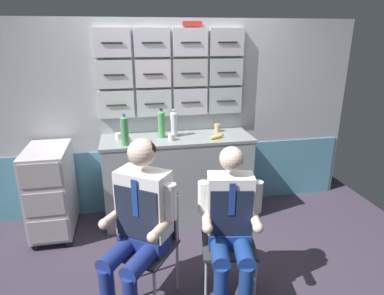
% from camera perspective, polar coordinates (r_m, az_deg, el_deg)
% --- Properties ---
extents(ground, '(4.80, 4.80, 0.04)m').
position_cam_1_polar(ground, '(3.10, 1.01, -21.73)').
color(ground, '#393140').
extents(galley_bulkhead, '(4.20, 0.14, 2.15)m').
position_cam_1_polar(galley_bulkhead, '(3.81, -3.22, 5.16)').
color(galley_bulkhead, '#B1B4BA').
rests_on(galley_bulkhead, ground).
extents(galley_counter, '(1.61, 0.53, 0.94)m').
position_cam_1_polar(galley_counter, '(3.75, -2.50, -5.16)').
color(galley_counter, '#959C9D').
rests_on(galley_counter, ground).
extents(service_trolley, '(0.40, 0.65, 0.93)m').
position_cam_1_polar(service_trolley, '(3.70, -22.81, -6.63)').
color(service_trolley, black).
rests_on(service_trolley, ground).
extents(folding_chair_left, '(0.56, 0.56, 0.86)m').
position_cam_1_polar(folding_chair_left, '(2.69, -6.96, -14.12)').
color(folding_chair_left, '#A8AAAF').
rests_on(folding_chair_left, ground).
extents(crew_member_left, '(0.63, 0.70, 1.32)m').
position_cam_1_polar(crew_member_left, '(2.47, -9.04, -12.05)').
color(crew_member_left, black).
rests_on(crew_member_left, ground).
extents(folding_chair_right, '(0.47, 0.47, 0.86)m').
position_cam_1_polar(folding_chair_right, '(2.74, 6.04, -13.47)').
color(folding_chair_right, '#A8AAAF').
rests_on(folding_chair_right, ground).
extents(crew_member_right, '(0.48, 0.62, 1.24)m').
position_cam_1_polar(crew_member_right, '(2.52, 6.58, -12.67)').
color(crew_member_right, black).
rests_on(crew_member_right, ground).
extents(sparkling_bottle_green, '(0.08, 0.08, 0.29)m').
position_cam_1_polar(sparkling_bottle_green, '(3.59, -3.11, 4.05)').
color(sparkling_bottle_green, silver).
rests_on(sparkling_bottle_green, galley_counter).
extents(water_bottle_clear, '(0.07, 0.07, 0.31)m').
position_cam_1_polar(water_bottle_clear, '(3.56, -5.20, 4.02)').
color(water_bottle_clear, '#46A151').
rests_on(water_bottle_clear, galley_counter).
extents(water_bottle_blue_cap, '(0.08, 0.08, 0.32)m').
position_cam_1_polar(water_bottle_blue_cap, '(3.35, -11.37, 2.86)').
color(water_bottle_blue_cap, '#479753').
rests_on(water_bottle_blue_cap, galley_counter).
extents(coffee_cup_white, '(0.07, 0.07, 0.07)m').
position_cam_1_polar(coffee_cup_white, '(3.59, -12.38, 1.90)').
color(coffee_cup_white, silver).
rests_on(coffee_cup_white, galley_counter).
extents(coffee_cup_spare, '(0.07, 0.07, 0.07)m').
position_cam_1_polar(coffee_cup_spare, '(3.48, -3.52, 1.79)').
color(coffee_cup_spare, silver).
rests_on(coffee_cup_spare, galley_counter).
extents(paper_cup_tan, '(0.06, 0.06, 0.06)m').
position_cam_1_polar(paper_cup_tan, '(3.48, -10.85, 1.44)').
color(paper_cup_tan, silver).
rests_on(paper_cup_tan, galley_counter).
extents(paper_cup_blue, '(0.06, 0.06, 0.09)m').
position_cam_1_polar(paper_cup_blue, '(3.80, 4.31, 3.39)').
color(paper_cup_blue, tan).
rests_on(paper_cup_blue, galley_counter).
extents(snack_banana, '(0.17, 0.10, 0.04)m').
position_cam_1_polar(snack_banana, '(3.54, 4.22, 1.82)').
color(snack_banana, yellow).
rests_on(snack_banana, galley_counter).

